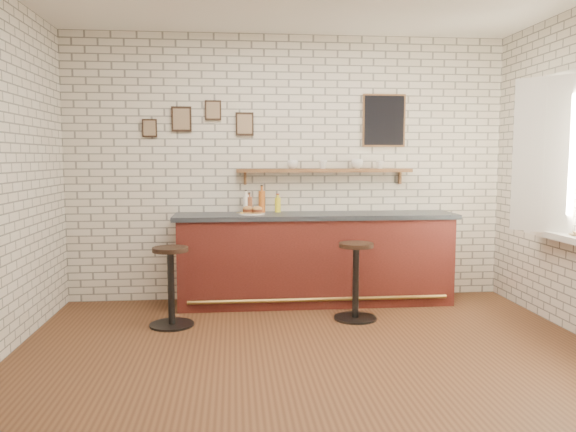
# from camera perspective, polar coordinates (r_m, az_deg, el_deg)

# --- Properties ---
(ground) EXTENTS (5.00, 5.00, 0.00)m
(ground) POSITION_cam_1_polar(r_m,az_deg,el_deg) (4.74, 2.53, -14.11)
(ground) COLOR brown
(ground) RESTS_ON ground
(bar_counter) EXTENTS (3.10, 0.65, 1.01)m
(bar_counter) POSITION_cam_1_polar(r_m,az_deg,el_deg) (6.28, 2.79, -4.32)
(bar_counter) COLOR #551B16
(bar_counter) RESTS_ON ground
(sandwich_plate) EXTENTS (0.28, 0.28, 0.01)m
(sandwich_plate) POSITION_cam_1_polar(r_m,az_deg,el_deg) (6.12, -3.72, 0.23)
(sandwich_plate) COLOR white
(sandwich_plate) RESTS_ON bar_counter
(ciabatta_sandwich) EXTENTS (0.23, 0.16, 0.07)m
(ciabatta_sandwich) POSITION_cam_1_polar(r_m,az_deg,el_deg) (6.12, -3.62, 0.62)
(ciabatta_sandwich) COLOR tan
(ciabatta_sandwich) RESTS_ON sandwich_plate
(potato_chips) EXTENTS (0.26, 0.19, 0.00)m
(potato_chips) POSITION_cam_1_polar(r_m,az_deg,el_deg) (6.12, -3.98, 0.29)
(potato_chips) COLOR gold
(potato_chips) RESTS_ON sandwich_plate
(bitters_bottle_brown) EXTENTS (0.07, 0.07, 0.23)m
(bitters_bottle_brown) POSITION_cam_1_polar(r_m,az_deg,el_deg) (6.33, -3.95, 1.20)
(bitters_bottle_brown) COLOR brown
(bitters_bottle_brown) RESTS_ON bar_counter
(bitters_bottle_white) EXTENTS (0.07, 0.07, 0.25)m
(bitters_bottle_white) POSITION_cam_1_polar(r_m,az_deg,el_deg) (6.32, -4.29, 1.30)
(bitters_bottle_white) COLOR white
(bitters_bottle_white) RESTS_ON bar_counter
(bitters_bottle_amber) EXTENTS (0.07, 0.07, 0.31)m
(bitters_bottle_amber) POSITION_cam_1_polar(r_m,az_deg,el_deg) (6.33, -2.67, 1.52)
(bitters_bottle_amber) COLOR #A2501A
(bitters_bottle_amber) RESTS_ON bar_counter
(condiment_bottle_yellow) EXTENTS (0.07, 0.07, 0.21)m
(condiment_bottle_yellow) POSITION_cam_1_polar(r_m,az_deg,el_deg) (6.34, -1.04, 1.19)
(condiment_bottle_yellow) COLOR yellow
(condiment_bottle_yellow) RESTS_ON bar_counter
(bar_stool_left) EXTENTS (0.43, 0.43, 0.77)m
(bar_stool_left) POSITION_cam_1_polar(r_m,az_deg,el_deg) (5.56, -11.79, -6.77)
(bar_stool_left) COLOR black
(bar_stool_left) RESTS_ON ground
(bar_stool_right) EXTENTS (0.43, 0.43, 0.78)m
(bar_stool_right) POSITION_cam_1_polar(r_m,az_deg,el_deg) (5.71, 6.90, -6.32)
(bar_stool_right) COLOR black
(bar_stool_right) RESTS_ON ground
(wall_shelf) EXTENTS (2.00, 0.18, 0.18)m
(wall_shelf) POSITION_cam_1_polar(r_m,az_deg,el_deg) (6.40, 3.74, 4.62)
(wall_shelf) COLOR brown
(wall_shelf) RESTS_ON ground
(shelf_cup_a) EXTENTS (0.17, 0.17, 0.10)m
(shelf_cup_a) POSITION_cam_1_polar(r_m,az_deg,el_deg) (6.35, 0.50, 5.27)
(shelf_cup_a) COLOR white
(shelf_cup_a) RESTS_ON wall_shelf
(shelf_cup_b) EXTENTS (0.14, 0.14, 0.10)m
(shelf_cup_b) POSITION_cam_1_polar(r_m,az_deg,el_deg) (6.39, 3.56, 5.25)
(shelf_cup_b) COLOR white
(shelf_cup_b) RESTS_ON wall_shelf
(shelf_cup_c) EXTENTS (0.19, 0.19, 0.11)m
(shelf_cup_c) POSITION_cam_1_polar(r_m,az_deg,el_deg) (6.47, 7.05, 5.27)
(shelf_cup_c) COLOR white
(shelf_cup_c) RESTS_ON wall_shelf
(shelf_cup_d) EXTENTS (0.12, 0.12, 0.09)m
(shelf_cup_d) POSITION_cam_1_polar(r_m,az_deg,el_deg) (6.53, 9.31, 5.16)
(shelf_cup_d) COLOR white
(shelf_cup_d) RESTS_ON wall_shelf
(back_wall_decor) EXTENTS (2.96, 0.02, 0.56)m
(back_wall_decor) POSITION_cam_1_polar(r_m,az_deg,el_deg) (6.46, 2.12, 9.68)
(back_wall_decor) COLOR black
(back_wall_decor) RESTS_ON ground
(window_sill) EXTENTS (0.20, 1.35, 0.06)m
(window_sill) POSITION_cam_1_polar(r_m,az_deg,el_deg) (5.65, 26.99, -2.08)
(window_sill) COLOR white
(window_sill) RESTS_ON ground
(casement_window) EXTENTS (0.40, 1.30, 1.56)m
(casement_window) POSITION_cam_1_polar(r_m,az_deg,el_deg) (5.58, 26.98, 5.55)
(casement_window) COLOR white
(casement_window) RESTS_ON ground
(book_upper) EXTENTS (0.21, 0.24, 0.02)m
(book_upper) POSITION_cam_1_polar(r_m,az_deg,el_deg) (5.58, 27.20, -1.59)
(book_upper) COLOR tan
(book_upper) RESTS_ON book_lower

